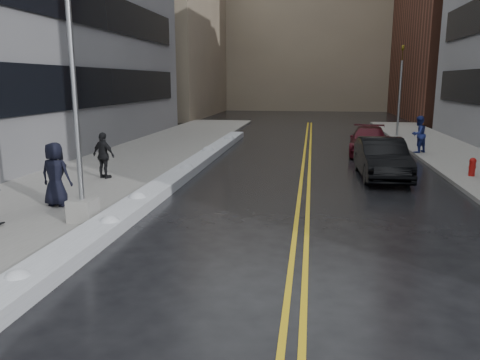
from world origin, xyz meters
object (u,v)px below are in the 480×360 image
at_px(pedestrian_d, 104,155).
at_px(car_maroon, 369,141).
at_px(lamppost, 77,132).
at_px(pedestrian_east, 418,134).
at_px(fire_hydrant, 472,166).
at_px(traffic_signal, 400,87).
at_px(pedestrian_c, 55,174).
at_px(car_black, 382,158).

relative_size(pedestrian_d, car_maroon, 0.36).
xyz_separation_m(lamppost, pedestrian_east, (11.50, 14.11, -1.43)).
distance_m(fire_hydrant, pedestrian_east, 6.19).
distance_m(traffic_signal, pedestrian_c, 24.67).
relative_size(fire_hydrant, pedestrian_d, 0.41).
bearing_deg(fire_hydrant, car_black, -176.55).
distance_m(car_black, car_maroon, 6.38).
distance_m(pedestrian_c, pedestrian_d, 4.06).
bearing_deg(pedestrian_c, car_maroon, -124.99).
xyz_separation_m(lamppost, car_black, (8.80, 7.79, -1.74)).
bearing_deg(car_black, traffic_signal, 76.48).
bearing_deg(lamppost, pedestrian_east, 50.81).
xyz_separation_m(fire_hydrant, pedestrian_east, (-0.80, 6.11, 0.56)).
relative_size(lamppost, pedestrian_c, 3.99).
distance_m(traffic_signal, pedestrian_d, 21.62).
bearing_deg(car_maroon, traffic_signal, 76.16).
bearing_deg(pedestrian_c, pedestrian_east, -131.10).
bearing_deg(pedestrian_c, car_black, -143.55).
relative_size(lamppost, car_maroon, 1.54).
height_order(car_black, car_maroon, car_black).
bearing_deg(fire_hydrant, lamppost, -146.96).
relative_size(pedestrian_east, car_black, 0.39).
bearing_deg(car_maroon, lamppost, -116.93).
height_order(pedestrian_d, pedestrian_east, pedestrian_east).
distance_m(pedestrian_east, car_black, 6.88).
relative_size(car_black, car_maroon, 0.98).
bearing_deg(lamppost, fire_hydrant, 33.04).
distance_m(lamppost, pedestrian_c, 2.47).
bearing_deg(traffic_signal, pedestrian_east, -92.18).
relative_size(traffic_signal, car_maroon, 1.21).
xyz_separation_m(pedestrian_east, car_black, (-2.70, -6.32, -0.31)).
xyz_separation_m(pedestrian_d, car_maroon, (10.88, 8.77, -0.32)).
xyz_separation_m(fire_hydrant, car_maroon, (-3.27, 6.16, 0.17)).
height_order(lamppost, fire_hydrant, lamppost).
distance_m(traffic_signal, pedestrian_east, 8.22).
height_order(pedestrian_d, car_black, pedestrian_d).
bearing_deg(car_maroon, car_black, -86.50).
height_order(traffic_signal, car_maroon, traffic_signal).
bearing_deg(fire_hydrant, pedestrian_east, 97.46).
bearing_deg(traffic_signal, pedestrian_d, -129.40).
xyz_separation_m(car_black, car_maroon, (0.23, 6.37, -0.08)).
height_order(pedestrian_c, car_maroon, pedestrian_c).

